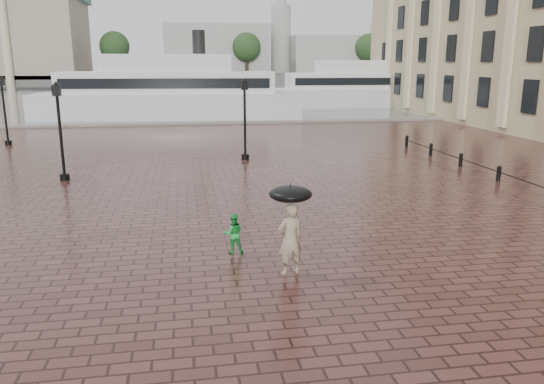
{
  "coord_description": "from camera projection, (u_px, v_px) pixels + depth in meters",
  "views": [
    {
      "loc": [
        -0.4,
        -15.57,
        5.39
      ],
      "look_at": [
        2.28,
        0.46,
        1.4
      ],
      "focal_mm": 35.0,
      "sensor_mm": 36.0,
      "label": 1
    }
  ],
  "objects": [
    {
      "name": "ground",
      "position": [
        201.0,
        243.0,
        16.26
      ],
      "size": [
        300.0,
        300.0,
        0.0
      ],
      "primitive_type": "plane",
      "color": "#3A1D1A",
      "rests_on": "ground"
    },
    {
      "name": "harbour_water",
      "position": [
        184.0,
        90.0,
        104.38
      ],
      "size": [
        240.0,
        240.0,
        0.0
      ],
      "primitive_type": "plane",
      "color": "#424A50",
      "rests_on": "ground"
    },
    {
      "name": "quay_edge",
      "position": [
        188.0,
        125.0,
        46.91
      ],
      "size": [
        80.0,
        0.6,
        0.3
      ],
      "primitive_type": "cube",
      "color": "slate",
      "rests_on": "ground"
    },
    {
      "name": "far_shore",
      "position": [
        183.0,
        76.0,
        169.27
      ],
      "size": [
        300.0,
        60.0,
        2.0
      ],
      "primitive_type": "cube",
      "color": "#4C4C47",
      "rests_on": "ground"
    },
    {
      "name": "distant_skyline",
      "position": [
        338.0,
        49.0,
        165.38
      ],
      "size": [
        102.5,
        22.0,
        33.0
      ],
      "color": "#9E9B95",
      "rests_on": "ground"
    },
    {
      "name": "far_trees",
      "position": [
        182.0,
        47.0,
        146.19
      ],
      "size": [
        188.0,
        8.0,
        13.5
      ],
      "color": "#2D2119",
      "rests_on": "ground"
    },
    {
      "name": "bollard_row",
      "position": [
        499.0,
        172.0,
        24.63
      ],
      "size": [
        0.22,
        21.22,
        0.73
      ],
      "color": "black",
      "rests_on": "ground"
    },
    {
      "name": "street_lamps",
      "position": [
        100.0,
        118.0,
        29.59
      ],
      "size": [
        15.44,
        12.44,
        4.4
      ],
      "color": "black",
      "rests_on": "ground"
    },
    {
      "name": "adult_pedestrian",
      "position": [
        290.0,
        239.0,
        13.67
      ],
      "size": [
        0.79,
        0.63,
        1.9
      ],
      "primitive_type": "imported",
      "rotation": [
        0.0,
        0.0,
        3.42
      ],
      "color": "tan",
      "rests_on": "ground"
    },
    {
      "name": "child_pedestrian",
      "position": [
        233.0,
        233.0,
        15.27
      ],
      "size": [
        0.58,
        0.45,
        1.18
      ],
      "primitive_type": "imported",
      "rotation": [
        0.0,
        0.0,
        3.16
      ],
      "color": "green",
      "rests_on": "ground"
    },
    {
      "name": "ferry_near",
      "position": [
        169.0,
        92.0,
        51.71
      ],
      "size": [
        25.88,
        8.14,
        8.36
      ],
      "rotation": [
        0.0,
        0.0,
        -0.08
      ],
      "color": "beige",
      "rests_on": "ground"
    },
    {
      "name": "ferry_far",
      "position": [
        363.0,
        88.0,
        65.04
      ],
      "size": [
        23.51,
        6.48,
        7.65
      ],
      "rotation": [
        0.0,
        0.0,
        -0.04
      ],
      "color": "beige",
      "rests_on": "ground"
    },
    {
      "name": "umbrella",
      "position": [
        291.0,
        194.0,
        13.39
      ],
      "size": [
        1.1,
        1.1,
        1.2
      ],
      "color": "black",
      "rests_on": "ground"
    }
  ]
}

